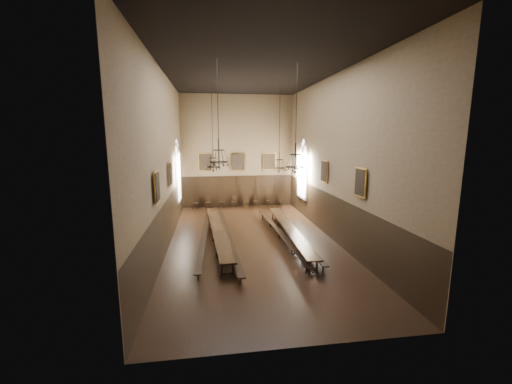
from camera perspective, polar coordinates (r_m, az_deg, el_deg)
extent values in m
cube|color=black|center=(17.58, -0.63, -8.93)|extent=(9.00, 18.00, 0.02)
cube|color=black|center=(16.95, -0.70, 21.28)|extent=(9.00, 18.00, 0.02)
cube|color=#776349|center=(25.61, -3.38, 7.33)|extent=(9.00, 0.02, 9.00)
cube|color=#776349|center=(7.88, 8.11, 1.12)|extent=(9.00, 0.02, 9.00)
cube|color=#776349|center=(16.68, -16.28, 5.50)|extent=(0.02, 18.00, 9.00)
cube|color=#776349|center=(17.84, 13.92, 5.87)|extent=(0.02, 18.00, 9.00)
cube|color=black|center=(17.36, -6.97, -6.66)|extent=(1.29, 9.92, 0.07)
cube|color=black|center=(17.56, 6.12, -6.56)|extent=(0.92, 9.51, 0.07)
cube|color=black|center=(17.28, -9.46, -7.95)|extent=(0.63, 9.67, 0.05)
cube|color=black|center=(17.09, -5.11, -7.92)|extent=(0.75, 10.51, 0.05)
cube|color=black|center=(17.83, 4.32, -7.18)|extent=(0.74, 10.24, 0.05)
cube|color=black|center=(17.85, 7.29, -7.32)|extent=(0.35, 9.52, 0.05)
cube|color=black|center=(25.50, -10.92, -1.98)|extent=(0.54, 0.54, 0.05)
cube|color=black|center=(25.64, -10.92, -1.32)|extent=(0.44, 0.16, 0.52)
cube|color=black|center=(25.56, -8.70, -1.91)|extent=(0.48, 0.48, 0.05)
cube|color=black|center=(25.69, -8.71, -1.27)|extent=(0.43, 0.10, 0.51)
cube|color=black|center=(25.53, -6.28, -1.87)|extent=(0.50, 0.50, 0.05)
cube|color=black|center=(25.66, -6.30, -1.23)|extent=(0.43, 0.11, 0.51)
cube|color=black|center=(25.65, -4.05, -1.81)|extent=(0.53, 0.53, 0.05)
cube|color=black|center=(25.77, -4.09, -1.19)|extent=(0.41, 0.17, 0.50)
cube|color=black|center=(25.68, -1.81, -1.77)|extent=(0.45, 0.45, 0.05)
cube|color=black|center=(25.81, -1.86, -1.14)|extent=(0.42, 0.07, 0.50)
cube|color=black|center=(25.86, -0.01, -1.70)|extent=(0.48, 0.48, 0.05)
cube|color=black|center=(25.98, -0.06, -1.09)|extent=(0.41, 0.11, 0.49)
cube|color=black|center=(25.93, 2.48, -1.61)|extent=(0.45, 0.45, 0.05)
cube|color=black|center=(26.06, 2.40, -0.96)|extent=(0.44, 0.05, 0.52)
cube|color=black|center=(26.18, 4.36, -1.60)|extent=(0.46, 0.46, 0.05)
cube|color=black|center=(26.29, 4.28, -1.02)|extent=(0.40, 0.10, 0.48)
cylinder|color=black|center=(19.10, -8.01, 13.72)|extent=(0.03, 0.03, 4.07)
torus|color=black|center=(19.15, -7.79, 4.53)|extent=(0.83, 0.83, 0.05)
torus|color=black|center=(19.11, -7.83, 6.14)|extent=(0.53, 0.53, 0.04)
cylinder|color=black|center=(19.11, -7.82, 5.85)|extent=(0.06, 0.06, 1.18)
cylinder|color=black|center=(19.64, 4.34, 13.46)|extent=(0.03, 0.03, 4.23)
torus|color=black|center=(19.70, 4.22, 4.36)|extent=(0.81, 0.81, 0.05)
torus|color=black|center=(19.66, 4.24, 5.89)|extent=(0.52, 0.52, 0.04)
cylinder|color=black|center=(19.67, 4.24, 5.61)|extent=(0.06, 0.06, 1.15)
cylinder|color=black|center=(14.28, -6.98, 16.39)|extent=(0.03, 0.03, 3.39)
torus|color=black|center=(14.23, -6.74, 5.41)|extent=(0.84, 0.84, 0.05)
torus|color=black|center=(14.20, -6.79, 7.59)|extent=(0.53, 0.53, 0.04)
cylinder|color=black|center=(14.20, -6.78, 7.19)|extent=(0.06, 0.06, 1.18)
cylinder|color=black|center=(15.03, 7.37, 15.69)|extent=(0.03, 0.03, 3.59)
torus|color=black|center=(15.02, 7.12, 4.53)|extent=(0.91, 0.91, 0.05)
torus|color=black|center=(14.98, 7.17, 6.78)|extent=(0.58, 0.58, 0.04)
cylinder|color=black|center=(14.98, 7.16, 6.37)|extent=(0.06, 0.06, 1.29)
cube|color=#BA882C|center=(25.44, -9.20, 5.40)|extent=(1.10, 0.12, 1.40)
cube|color=black|center=(25.44, -9.20, 5.40)|extent=(0.98, 0.02, 1.28)
cube|color=#BA882C|center=(25.53, -3.33, 5.53)|extent=(1.10, 0.12, 1.40)
cube|color=black|center=(25.53, -3.33, 5.53)|extent=(0.98, 0.02, 1.28)
cube|color=#BA882C|center=(25.89, 2.44, 5.60)|extent=(1.10, 0.12, 1.40)
cube|color=black|center=(25.89, 2.44, 5.60)|extent=(0.98, 0.02, 1.28)
cube|color=#BA882C|center=(17.73, -15.30, 3.19)|extent=(0.12, 1.00, 1.30)
cube|color=black|center=(17.73, -15.30, 3.19)|extent=(0.02, 0.88, 1.18)
cube|color=#BA882C|center=(13.31, -17.58, 0.90)|extent=(0.12, 1.00, 1.30)
cube|color=black|center=(13.31, -17.58, 0.90)|extent=(0.02, 0.88, 1.18)
cube|color=#BA882C|center=(18.79, 12.31, 3.68)|extent=(0.12, 1.00, 1.30)
cube|color=black|center=(18.79, 12.31, 3.68)|extent=(0.02, 0.88, 1.18)
cube|color=#BA882C|center=(14.70, 18.45, 1.67)|extent=(0.12, 1.00, 1.30)
cube|color=black|center=(14.70, 18.45, 1.67)|extent=(0.02, 0.88, 1.18)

